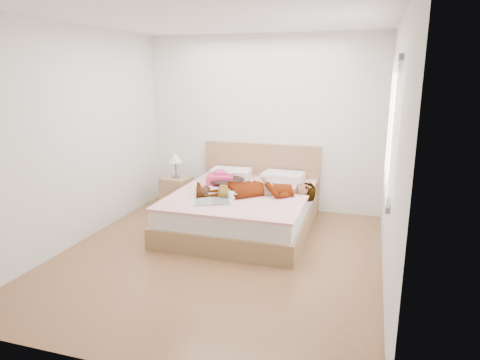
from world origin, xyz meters
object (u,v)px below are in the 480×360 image
Objects in this scene: phone at (230,172)px; coffee_mug at (232,195)px; woman at (257,186)px; magazine at (212,202)px; bed at (244,207)px; towel at (220,178)px; plush_toy at (203,191)px; nightstand at (177,191)px.

coffee_mug is at bearing -91.37° from phone.
magazine is (-0.43, -0.53, -0.10)m from woman.
towel is (-0.44, 0.29, 0.31)m from bed.
woman reaches higher than magazine.
plush_toy is (0.03, -0.71, -0.01)m from towel.
plush_toy is (-0.62, -0.31, -0.04)m from woman.
coffee_mug is at bearing 48.02° from magazine.
towel is 0.77× the size of magazine.
towel is 0.71m from plush_toy.
woman is 0.77m from towel.
bed is 0.67m from plush_toy.
plush_toy reaches higher than coffee_mug.
nightstand is at bearing -132.12° from woman.
plush_toy is 1.19m from nightstand.
plush_toy is at bearing -47.08° from nightstand.
phone reaches higher than coffee_mug.
bed is 2.36× the size of nightstand.
woman is 17.31× the size of phone.
phone is 0.94m from magazine.
magazine is 4.59× the size of coffee_mug.
phone is at bearing 109.77° from coffee_mug.
magazine is (0.22, -0.93, -0.07)m from towel.
bed is at bearing 71.15° from magazine.
plush_toy is at bearing -87.85° from towel.
woman reaches higher than towel.
nightstand is (-1.41, 0.54, -0.33)m from woman.
bed is at bearing 45.27° from plush_toy.
woman is 0.68m from magazine.
woman is 3.71× the size of towel.
bed is at bearing -140.07° from woman.
magazine is at bearing -76.41° from towel.
magazine is 2.29× the size of plush_toy.
woman is 0.70m from plush_toy.
bed is 0.52m from coffee_mug.
phone is 1.00m from nightstand.
coffee_mug is at bearing -36.32° from nightstand.
phone is 0.18m from towel.
towel is at bearing -142.94° from woman.
woman reaches higher than phone.
magazine is at bearing -47.27° from nightstand.
plush_toy is at bearing -121.18° from phone.
towel is at bearing 92.15° from plush_toy.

